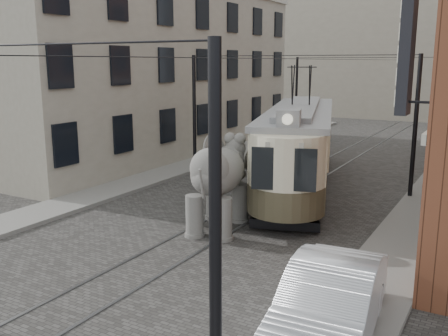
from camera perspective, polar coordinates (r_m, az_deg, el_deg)
The scene contains 10 objects.
ground at distance 18.67m, azimuth 1.06°, elevation -5.70°, with size 120.00×120.00×0.00m, color #43413E.
tram_rails at distance 18.67m, azimuth 1.06°, elevation -5.67°, with size 1.54×80.00×0.02m, color slate, non-canonical shape.
sidewalk_right at distance 16.77m, azimuth 19.54°, elevation -8.24°, with size 2.00×60.00×0.15m, color slate.
sidewalk_left at distance 22.38m, azimuth -13.70°, elevation -2.83°, with size 2.00×60.00×0.15m, color slate.
stucco_building at distance 32.21m, azimuth -7.67°, elevation 10.71°, with size 7.00×24.00×10.00m, color gray.
distant_block at distance 56.26m, azimuth 21.63°, elevation 12.55°, with size 28.00×10.00×14.00m, color gray.
catenary at distance 22.54m, azimuth 6.80°, elevation 5.10°, with size 11.00×30.20×6.00m, color black, non-canonical shape.
tram at distance 23.23m, azimuth 8.64°, elevation 4.63°, with size 2.86×13.84×5.49m, color beige, non-canonical shape.
elephant at distance 17.09m, azimuth -0.67°, elevation -1.93°, with size 2.81×5.10×3.12m, color #5C5955, non-canonical shape.
parked_car at distance 10.76m, azimuth 11.85°, elevation -15.07°, with size 1.77×5.04×1.66m, color #B6B6BB.
Camera 1 is at (8.55, -15.59, 5.69)m, focal length 40.17 mm.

